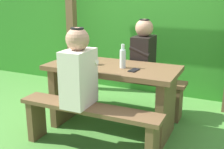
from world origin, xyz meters
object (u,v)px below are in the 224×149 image
object	(u,v)px
person_white_shirt	(79,70)
cell_phone	(134,70)
picnic_table	(112,86)
person_black_coat	(143,52)
drinking_glass	(95,61)
bottle_left	(123,58)
bench_near	(89,119)
bench_far	(129,87)

from	to	relation	value
person_white_shirt	cell_phone	world-z (taller)	person_white_shirt
picnic_table	person_black_coat	world-z (taller)	person_black_coat
person_black_coat	drinking_glass	distance (m)	0.67
drinking_glass	person_black_coat	bearing A→B (deg)	57.15
person_black_coat	drinking_glass	size ratio (longest dim) A/B	9.07
drinking_glass	cell_phone	size ratio (longest dim) A/B	0.57
picnic_table	person_white_shirt	bearing A→B (deg)	-100.26
bottle_left	cell_phone	bearing A→B (deg)	-21.98
bottle_left	cell_phone	distance (m)	0.19
picnic_table	bottle_left	xyz separation A→B (m)	(0.14, -0.04, 0.33)
person_black_coat	bottle_left	xyz separation A→B (m)	(-0.04, -0.56, 0.04)
bench_near	person_black_coat	distance (m)	1.15
bench_far	bottle_left	bearing A→B (deg)	-76.27
picnic_table	cell_phone	xyz separation A→B (m)	(0.28, -0.10, 0.24)
picnic_table	bottle_left	distance (m)	0.36
drinking_glass	bottle_left	bearing A→B (deg)	0.42
person_white_shirt	bench_near	bearing A→B (deg)	-2.02
bench_near	drinking_glass	xyz separation A→B (m)	(-0.19, 0.48, 0.44)
drinking_glass	bottle_left	world-z (taller)	bottle_left
bench_near	bottle_left	bearing A→B (deg)	74.29
bottle_left	cell_phone	xyz separation A→B (m)	(0.15, -0.06, -0.10)
person_white_shirt	bottle_left	distance (m)	0.54
person_black_coat	drinking_glass	bearing A→B (deg)	-122.85
person_white_shirt	person_black_coat	size ratio (longest dim) A/B	1.00
bench_near	bottle_left	size ratio (longest dim) A/B	5.70
person_white_shirt	cell_phone	distance (m)	0.57
person_white_shirt	drinking_glass	size ratio (longest dim) A/B	9.07
bench_far	person_black_coat	world-z (taller)	person_black_coat
picnic_table	person_white_shirt	world-z (taller)	person_white_shirt
person_white_shirt	bottle_left	size ratio (longest dim) A/B	2.93
picnic_table	bench_near	world-z (taller)	picnic_table
bench_near	cell_phone	xyz separation A→B (m)	(0.28, 0.43, 0.40)
person_black_coat	bottle_left	size ratio (longest dim) A/B	2.93
bench_near	bench_far	xyz separation A→B (m)	(0.00, 1.05, 0.00)
person_white_shirt	drinking_glass	world-z (taller)	person_white_shirt
bench_near	drinking_glass	world-z (taller)	drinking_glass
bottle_left	bench_near	bearing A→B (deg)	-105.71
bench_far	bottle_left	world-z (taller)	bottle_left
bench_near	bench_far	bearing A→B (deg)	90.00
bench_near	bottle_left	xyz separation A→B (m)	(0.14, 0.49, 0.50)
person_white_shirt	drinking_glass	distance (m)	0.49
bench_far	person_white_shirt	distance (m)	1.15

